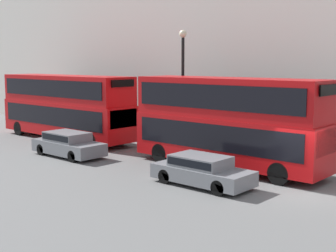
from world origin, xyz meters
The scene contains 6 objects.
ground_plane centered at (0.00, 0.00, 0.00)m, with size 200.00×200.00×0.00m, color #5B5B5B.
bus_leading centered at (1.60, 4.56, 2.47)m, with size 2.59×10.13×4.50m.
bus_second_in_queue centered at (1.60, 17.77, 2.41)m, with size 2.59×11.47×4.36m.
car_dark_sedan centered at (-1.80, 3.55, 0.69)m, with size 1.83×4.44×1.30m.
car_hatchback centered at (-1.80, 12.97, 0.73)m, with size 1.85×4.55×1.37m.
street_lamp centered at (3.70, 9.20, 4.33)m, with size 0.44×0.44×7.09m.
Camera 1 is at (-17.38, -8.36, 5.27)m, focal length 50.00 mm.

